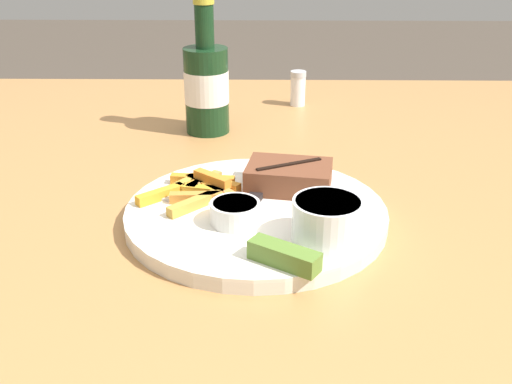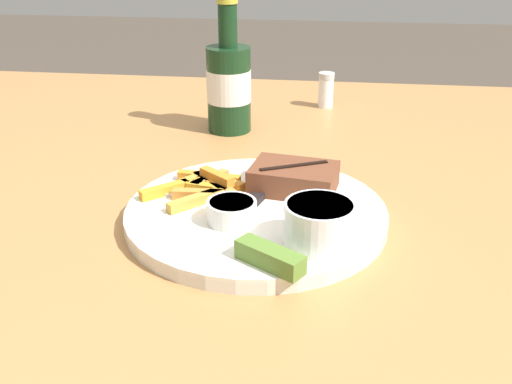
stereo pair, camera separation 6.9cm
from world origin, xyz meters
The scene contains 11 objects.
dining_table centered at (0.00, 0.00, 0.66)m, with size 1.47×1.32×0.73m.
dinner_plate centered at (0.00, 0.00, 0.73)m, with size 0.31×0.31×0.02m.
steak_portion centered at (0.04, 0.05, 0.76)m, with size 0.11×0.09×0.03m.
fries_pile centered at (-0.07, 0.04, 0.75)m, with size 0.14×0.12×0.02m.
coleslaw_cup centered at (0.08, -0.08, 0.77)m, with size 0.07×0.07×0.05m.
dipping_sauce_cup centered at (-0.02, -0.04, 0.76)m, with size 0.06×0.06×0.02m.
pickle_spear centered at (0.03, -0.13, 0.75)m, with size 0.07×0.06×0.02m.
fork_utensil centered at (-0.08, 0.01, 0.75)m, with size 0.13×0.04×0.00m.
knife_utensil centered at (0.00, 0.04, 0.75)m, with size 0.06×0.16×0.01m.
beer_bottle centered at (-0.09, 0.32, 0.80)m, with size 0.07×0.07×0.22m.
salt_shaker centered at (0.07, 0.47, 0.76)m, with size 0.03×0.03×0.07m.
Camera 2 is at (0.08, -0.62, 1.06)m, focal length 42.00 mm.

